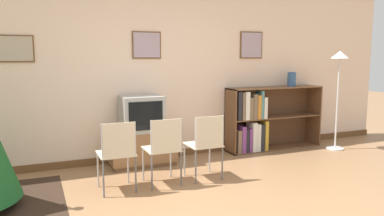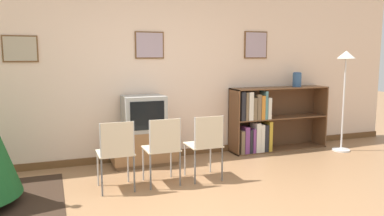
{
  "view_description": "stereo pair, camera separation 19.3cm",
  "coord_description": "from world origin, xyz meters",
  "px_view_note": "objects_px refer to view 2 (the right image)",
  "views": [
    {
      "loc": [
        -1.51,
        -2.85,
        1.54
      ],
      "look_at": [
        0.29,
        1.34,
        0.9
      ],
      "focal_mm": 35.0,
      "sensor_mm": 36.0,
      "label": 1
    },
    {
      "loc": [
        -1.33,
        -2.92,
        1.54
      ],
      "look_at": [
        0.29,
        1.34,
        0.9
      ],
      "focal_mm": 35.0,
      "sensor_mm": 36.0,
      "label": 2
    }
  ],
  "objects_px": {
    "folding_chair_left": "(116,151)",
    "bookshelf": "(264,121)",
    "vase": "(297,79)",
    "folding_chair_center": "(163,147)",
    "television": "(144,113)",
    "folding_chair_right": "(206,143)",
    "tv_console": "(144,147)",
    "standing_lamp": "(345,75)"
  },
  "relations": [
    {
      "from": "tv_console",
      "to": "vase",
      "type": "bearing_deg",
      "value": 1.33
    },
    {
      "from": "bookshelf",
      "to": "vase",
      "type": "distance_m",
      "value": 0.9
    },
    {
      "from": "folding_chair_left",
      "to": "television",
      "type": "bearing_deg",
      "value": 60.11
    },
    {
      "from": "bookshelf",
      "to": "tv_console",
      "type": "bearing_deg",
      "value": -178.59
    },
    {
      "from": "tv_console",
      "to": "bookshelf",
      "type": "relative_size",
      "value": 0.55
    },
    {
      "from": "vase",
      "to": "folding_chair_center",
      "type": "bearing_deg",
      "value": -158.67
    },
    {
      "from": "standing_lamp",
      "to": "bookshelf",
      "type": "bearing_deg",
      "value": 159.46
    },
    {
      "from": "tv_console",
      "to": "folding_chair_center",
      "type": "distance_m",
      "value": 0.98
    },
    {
      "from": "folding_chair_left",
      "to": "folding_chair_center",
      "type": "xyz_separation_m",
      "value": [
        0.55,
        0.0,
        0.0
      ]
    },
    {
      "from": "folding_chair_left",
      "to": "standing_lamp",
      "type": "distance_m",
      "value": 3.85
    },
    {
      "from": "tv_console",
      "to": "vase",
      "type": "distance_m",
      "value": 2.76
    },
    {
      "from": "bookshelf",
      "to": "folding_chair_right",
      "type": "bearing_deg",
      "value": -145.05
    },
    {
      "from": "folding_chair_right",
      "to": "vase",
      "type": "xyz_separation_m",
      "value": [
        2.06,
        1.02,
        0.68
      ]
    },
    {
      "from": "folding_chair_left",
      "to": "folding_chair_right",
      "type": "distance_m",
      "value": 1.1
    },
    {
      "from": "standing_lamp",
      "to": "tv_console",
      "type": "bearing_deg",
      "value": 172.87
    },
    {
      "from": "television",
      "to": "bookshelf",
      "type": "xyz_separation_m",
      "value": [
        1.99,
        0.05,
        -0.24
      ]
    },
    {
      "from": "folding_chair_center",
      "to": "folding_chair_right",
      "type": "distance_m",
      "value": 0.55
    },
    {
      "from": "folding_chair_center",
      "to": "folding_chair_right",
      "type": "xyz_separation_m",
      "value": [
        0.55,
        0.0,
        0.0
      ]
    },
    {
      "from": "folding_chair_center",
      "to": "standing_lamp",
      "type": "bearing_deg",
      "value": 9.97
    },
    {
      "from": "tv_console",
      "to": "folding_chair_center",
      "type": "xyz_separation_m",
      "value": [
        0.0,
        -0.96,
        0.23
      ]
    },
    {
      "from": "tv_console",
      "to": "folding_chair_right",
      "type": "relative_size",
      "value": 1.11
    },
    {
      "from": "television",
      "to": "vase",
      "type": "bearing_deg",
      "value": 1.39
    },
    {
      "from": "television",
      "to": "tv_console",
      "type": "bearing_deg",
      "value": 90.0
    },
    {
      "from": "folding_chair_left",
      "to": "standing_lamp",
      "type": "height_order",
      "value": "standing_lamp"
    },
    {
      "from": "folding_chair_left",
      "to": "vase",
      "type": "height_order",
      "value": "vase"
    },
    {
      "from": "folding_chair_left",
      "to": "bookshelf",
      "type": "distance_m",
      "value": 2.73
    },
    {
      "from": "folding_chair_right",
      "to": "bookshelf",
      "type": "bearing_deg",
      "value": 34.95
    },
    {
      "from": "tv_console",
      "to": "folding_chair_left",
      "type": "xyz_separation_m",
      "value": [
        -0.55,
        -0.96,
        0.23
      ]
    },
    {
      "from": "folding_chair_center",
      "to": "vase",
      "type": "height_order",
      "value": "vase"
    },
    {
      "from": "folding_chair_left",
      "to": "folding_chair_right",
      "type": "relative_size",
      "value": 1.0
    },
    {
      "from": "tv_console",
      "to": "folding_chair_right",
      "type": "distance_m",
      "value": 1.13
    },
    {
      "from": "folding_chair_left",
      "to": "folding_chair_center",
      "type": "distance_m",
      "value": 0.55
    },
    {
      "from": "tv_console",
      "to": "bookshelf",
      "type": "distance_m",
      "value": 2.01
    },
    {
      "from": "tv_console",
      "to": "television",
      "type": "relative_size",
      "value": 1.59
    },
    {
      "from": "folding_chair_center",
      "to": "bookshelf",
      "type": "bearing_deg",
      "value": 26.84
    },
    {
      "from": "vase",
      "to": "standing_lamp",
      "type": "xyz_separation_m",
      "value": [
        0.57,
        -0.46,
        0.09
      ]
    },
    {
      "from": "bookshelf",
      "to": "standing_lamp",
      "type": "distance_m",
      "value": 1.48
    },
    {
      "from": "folding_chair_center",
      "to": "tv_console",
      "type": "bearing_deg",
      "value": 90.0
    },
    {
      "from": "standing_lamp",
      "to": "vase",
      "type": "bearing_deg",
      "value": 141.38
    },
    {
      "from": "folding_chair_center",
      "to": "television",
      "type": "bearing_deg",
      "value": 90.0
    },
    {
      "from": "bookshelf",
      "to": "vase",
      "type": "bearing_deg",
      "value": 1.09
    },
    {
      "from": "television",
      "to": "folding_chair_right",
      "type": "height_order",
      "value": "television"
    }
  ]
}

